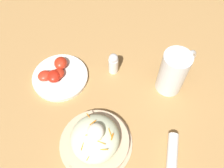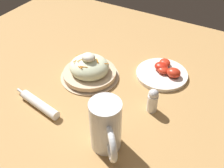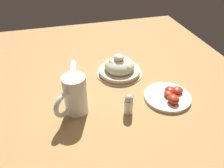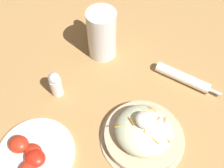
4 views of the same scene
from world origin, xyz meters
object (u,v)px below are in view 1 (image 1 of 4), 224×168
tomato_plate (59,75)px  napkin_roll (172,162)px  salt_shaker (113,63)px  salad_plate (95,140)px  beer_mug (173,73)px

tomato_plate → napkin_roll: bearing=51.8°
salt_shaker → napkin_roll: bearing=28.3°
salad_plate → salt_shaker: size_ratio=2.53×
salad_plate → napkin_roll: salad_plate is taller
salad_plate → salt_shaker: 0.27m
napkin_roll → tomato_plate: bearing=-128.2°
tomato_plate → salt_shaker: 0.20m
napkin_roll → salt_shaker: size_ratio=2.31×
tomato_plate → salt_shaker: size_ratio=2.23×
beer_mug → napkin_roll: 0.27m
napkin_roll → beer_mug: bearing=175.8°
salad_plate → tomato_plate: salad_plate is taller
salt_shaker → tomato_plate: bearing=-79.2°
tomato_plate → salt_shaker: bearing=100.8°
salad_plate → napkin_roll: (0.05, 0.22, -0.02)m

